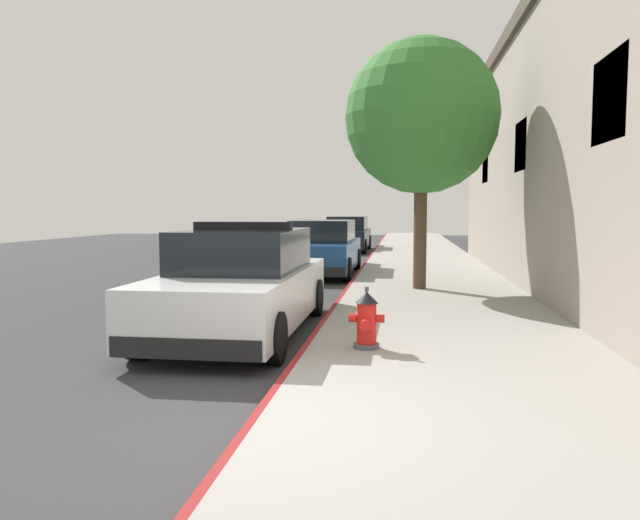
{
  "coord_description": "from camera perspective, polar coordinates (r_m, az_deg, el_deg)",
  "views": [
    {
      "loc": [
        1.16,
        -4.76,
        1.86
      ],
      "look_at": [
        -0.25,
        5.45,
        1.0
      ],
      "focal_mm": 33.86,
      "sensor_mm": 36.0,
      "label": 1
    }
  ],
  "objects": [
    {
      "name": "ground_plane",
      "position": [
        15.81,
        -11.86,
        -2.46
      ],
      "size": [
        33.79,
        60.0,
        0.2
      ],
      "primitive_type": "cube",
      "color": "#353538"
    },
    {
      "name": "street_tree",
      "position": [
        13.31,
        9.59,
        13.16
      ],
      "size": [
        3.27,
        3.27,
        5.3
      ],
      "color": "brown",
      "rests_on": "sidewalk_pavement"
    },
    {
      "name": "sidewalk_pavement",
      "position": [
        14.88,
        10.45,
        -2.18
      ],
      "size": [
        3.68,
        60.0,
        0.16
      ],
      "primitive_type": "cube",
      "color": "#9E9991",
      "rests_on": "ground"
    },
    {
      "name": "curb_painted_edge",
      "position": [
        14.91,
        3.21,
        -2.09
      ],
      "size": [
        0.08,
        60.0,
        0.16
      ],
      "primitive_type": "cube",
      "color": "maroon",
      "rests_on": "ground"
    },
    {
      "name": "parked_car_silver_ahead",
      "position": [
        17.35,
        0.25,
        1.07
      ],
      "size": [
        1.94,
        4.84,
        1.56
      ],
      "color": "navy",
      "rests_on": "ground"
    },
    {
      "name": "fire_hydrant",
      "position": [
        7.45,
        4.42,
        -5.68
      ],
      "size": [
        0.44,
        0.4,
        0.76
      ],
      "color": "#4C4C51",
      "rests_on": "sidewalk_pavement"
    },
    {
      "name": "police_cruiser",
      "position": [
        9.14,
        -7.35,
        -2.28
      ],
      "size": [
        1.94,
        4.84,
        1.68
      ],
      "color": "white",
      "rests_on": "ground"
    },
    {
      "name": "parked_car_dark_far",
      "position": [
        27.3,
        2.62,
        2.41
      ],
      "size": [
        1.94,
        4.84,
        1.56
      ],
      "color": "black",
      "rests_on": "ground"
    }
  ]
}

